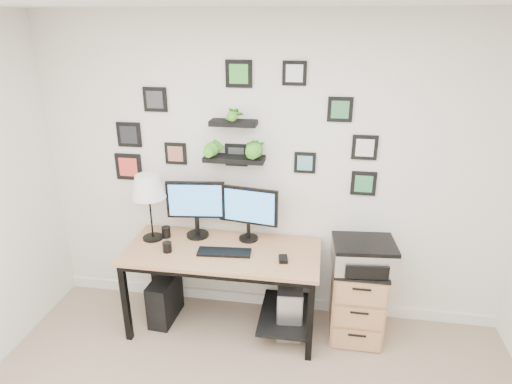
% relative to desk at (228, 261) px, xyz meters
% --- Properties ---
extents(room, '(4.00, 4.00, 4.00)m').
position_rel_desk_xyz_m(room, '(0.32, 0.32, -0.58)').
color(room, tan).
rests_on(room, ground).
extents(desk, '(1.60, 0.70, 0.75)m').
position_rel_desk_xyz_m(desk, '(0.00, 0.00, 0.00)').
color(desk, tan).
rests_on(desk, ground).
extents(monitor_left, '(0.50, 0.22, 0.51)m').
position_rel_desk_xyz_m(monitor_left, '(-0.30, 0.17, 0.42)').
color(monitor_left, black).
rests_on(monitor_left, desk).
extents(monitor_right, '(0.51, 0.19, 0.48)m').
position_rel_desk_xyz_m(monitor_right, '(0.15, 0.18, 0.41)').
color(monitor_right, black).
rests_on(monitor_right, desk).
extents(keyboard, '(0.44, 0.17, 0.02)m').
position_rel_desk_xyz_m(keyboard, '(-0.00, -0.09, 0.13)').
color(keyboard, black).
rests_on(keyboard, desk).
extents(mouse, '(0.08, 0.11, 0.03)m').
position_rel_desk_xyz_m(mouse, '(0.48, -0.13, 0.14)').
color(mouse, black).
rests_on(mouse, desk).
extents(table_lamp, '(0.28, 0.28, 0.58)m').
position_rel_desk_xyz_m(table_lamp, '(-0.67, 0.07, 0.59)').
color(table_lamp, black).
rests_on(table_lamp, desk).
extents(mug, '(0.07, 0.07, 0.08)m').
position_rel_desk_xyz_m(mug, '(-0.47, -0.14, 0.17)').
color(mug, black).
rests_on(mug, desk).
extents(pen_cup, '(0.08, 0.08, 0.10)m').
position_rel_desk_xyz_m(pen_cup, '(-0.57, 0.11, 0.17)').
color(pen_cup, black).
rests_on(pen_cup, desk).
extents(pc_tower_black, '(0.20, 0.42, 0.41)m').
position_rel_desk_xyz_m(pc_tower_black, '(-0.58, -0.02, -0.42)').
color(pc_tower_black, black).
rests_on(pc_tower_black, ground).
extents(pc_tower_grey, '(0.24, 0.48, 0.47)m').
position_rel_desk_xyz_m(pc_tower_grey, '(0.53, 0.03, -0.39)').
color(pc_tower_grey, gray).
rests_on(pc_tower_grey, ground).
extents(file_cabinet, '(0.43, 0.53, 0.67)m').
position_rel_desk_xyz_m(file_cabinet, '(1.09, 0.06, -0.29)').
color(file_cabinet, tan).
rests_on(file_cabinet, ground).
extents(printer, '(0.51, 0.43, 0.22)m').
position_rel_desk_xyz_m(printer, '(1.10, 0.01, 0.15)').
color(printer, silver).
rests_on(printer, file_cabinet).
extents(wall_decor, '(2.25, 0.18, 1.06)m').
position_rel_desk_xyz_m(wall_decor, '(0.03, 0.27, 1.01)').
color(wall_decor, black).
rests_on(wall_decor, ground).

